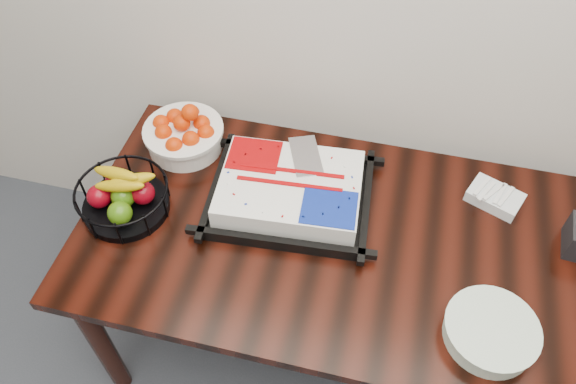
% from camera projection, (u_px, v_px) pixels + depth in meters
% --- Properties ---
extents(table, '(1.80, 0.90, 0.75)m').
position_uv_depth(table, '(354.00, 255.00, 1.85)').
color(table, black).
rests_on(table, ground).
extents(cake_tray, '(0.56, 0.45, 0.11)m').
position_uv_depth(cake_tray, '(290.00, 191.00, 1.85)').
color(cake_tray, black).
rests_on(cake_tray, table).
extents(tangerine_bowl, '(0.29, 0.29, 0.18)m').
position_uv_depth(tangerine_bowl, '(183.00, 130.00, 2.00)').
color(tangerine_bowl, white).
rests_on(tangerine_bowl, table).
extents(fruit_basket, '(0.30, 0.30, 0.16)m').
position_uv_depth(fruit_basket, '(123.00, 196.00, 1.82)').
color(fruit_basket, black).
rests_on(fruit_basket, table).
extents(plate_stack, '(0.26, 0.26, 0.06)m').
position_uv_depth(plate_stack, '(490.00, 332.00, 1.55)').
color(plate_stack, white).
rests_on(plate_stack, table).
extents(fork_bag, '(0.20, 0.17, 0.05)m').
position_uv_depth(fork_bag, '(495.00, 197.00, 1.87)').
color(fork_bag, silver).
rests_on(fork_bag, table).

